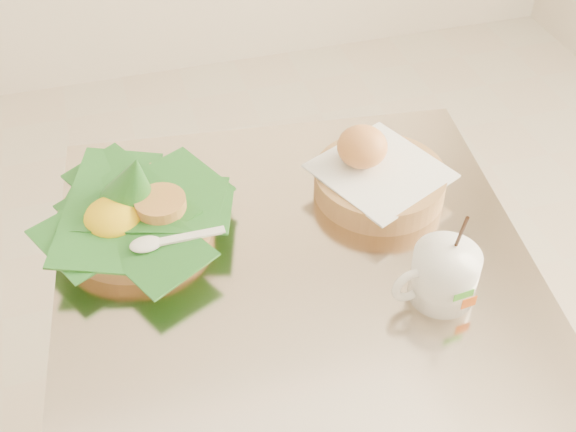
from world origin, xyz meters
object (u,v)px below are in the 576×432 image
object	(u,v)px
cafe_table	(295,354)
bread_basket	(377,175)
coffee_mug	(443,274)
rice_basket	(134,211)

from	to	relation	value
cafe_table	bread_basket	bearing A→B (deg)	35.76
coffee_mug	cafe_table	bearing A→B (deg)	147.65
cafe_table	rice_basket	size ratio (longest dim) A/B	2.66
rice_basket	coffee_mug	xyz separation A→B (m)	(0.39, -0.25, 0.00)
rice_basket	coffee_mug	size ratio (longest dim) A/B	1.82
coffee_mug	bread_basket	bearing A→B (deg)	90.95
cafe_table	bread_basket	world-z (taller)	bread_basket
cafe_table	coffee_mug	world-z (taller)	coffee_mug
rice_basket	coffee_mug	bearing A→B (deg)	-32.85
rice_basket	bread_basket	world-z (taller)	rice_basket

